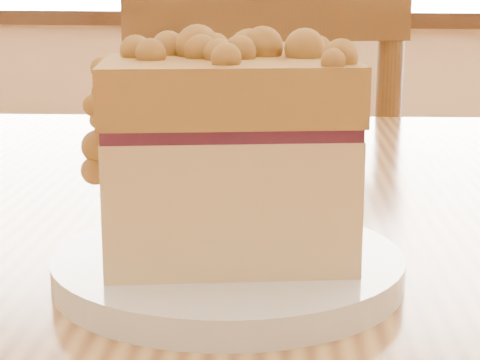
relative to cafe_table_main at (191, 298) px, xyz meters
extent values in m
cube|color=#3D2510|center=(-2.03, 3.78, 0.10)|extent=(1.76, 0.06, 0.08)
cube|color=#3D2510|center=(0.17, 3.78, 0.10)|extent=(1.76, 0.06, 0.08)
cube|color=tan|center=(0.00, 0.00, 0.07)|extent=(1.48, 1.12, 0.04)
cube|color=#593718|center=(-0.09, 0.63, -0.22)|extent=(0.53, 0.53, 0.04)
cylinder|color=#593718|center=(0.13, 0.51, 0.01)|extent=(0.04, 0.04, 0.45)
cylinder|color=#593718|center=(-0.19, 0.40, 0.01)|extent=(0.04, 0.04, 0.45)
cube|color=#593718|center=(-0.03, 0.45, 0.21)|extent=(0.37, 0.16, 0.06)
cylinder|color=#593718|center=(0.06, 0.48, 0.00)|extent=(0.02, 0.02, 0.39)
cylinder|color=#593718|center=(-0.03, 0.45, 0.00)|extent=(0.02, 0.02, 0.39)
cylinder|color=#593718|center=(-0.11, 0.42, 0.00)|extent=(0.02, 0.02, 0.39)
cylinder|color=white|center=(0.08, -0.18, 0.09)|extent=(0.20, 0.20, 0.02)
cylinder|color=white|center=(0.08, -0.18, 0.09)|extent=(0.14, 0.14, 0.01)
cube|color=#F6CC8B|center=(0.08, -0.18, 0.14)|extent=(0.16, 0.13, 0.07)
cube|color=#471425|center=(0.08, -0.18, 0.18)|extent=(0.16, 0.13, 0.01)
cube|color=olive|center=(0.08, -0.18, 0.20)|extent=(0.16, 0.14, 0.03)
sphere|color=olive|center=(0.02, -0.18, 0.22)|extent=(0.01, 0.01, 0.01)
sphere|color=olive|center=(0.10, -0.21, 0.22)|extent=(0.02, 0.02, 0.02)
sphere|color=olive|center=(0.10, -0.16, 0.22)|extent=(0.02, 0.02, 0.02)
sphere|color=olive|center=(0.10, -0.18, 0.22)|extent=(0.03, 0.03, 0.03)
sphere|color=olive|center=(0.09, -0.21, 0.22)|extent=(0.02, 0.02, 0.02)
sphere|color=olive|center=(0.05, -0.16, 0.22)|extent=(0.02, 0.02, 0.02)
sphere|color=olive|center=(0.02, -0.16, 0.22)|extent=(0.03, 0.03, 0.03)
sphere|color=olive|center=(0.12, -0.13, 0.22)|extent=(0.02, 0.02, 0.02)
sphere|color=olive|center=(0.05, -0.17, 0.22)|extent=(0.01, 0.01, 0.01)
sphere|color=olive|center=(0.04, -0.17, 0.22)|extent=(0.02, 0.02, 0.02)
sphere|color=olive|center=(0.07, -0.19, 0.22)|extent=(0.02, 0.02, 0.02)
sphere|color=olive|center=(0.07, -0.18, 0.22)|extent=(0.02, 0.02, 0.02)
sphere|color=olive|center=(0.04, -0.21, 0.22)|extent=(0.03, 0.03, 0.03)
sphere|color=olive|center=(0.09, -0.17, 0.22)|extent=(0.02, 0.02, 0.02)
sphere|color=olive|center=(0.13, -0.19, 0.22)|extent=(0.02, 0.02, 0.02)
sphere|color=olive|center=(0.11, -0.15, 0.22)|extent=(0.02, 0.02, 0.02)
sphere|color=olive|center=(0.11, -0.18, 0.22)|extent=(0.02, 0.02, 0.02)
sphere|color=olive|center=(0.09, -0.22, 0.21)|extent=(0.01, 0.01, 0.01)
sphere|color=olive|center=(0.12, -0.20, 0.22)|extent=(0.02, 0.02, 0.02)
sphere|color=olive|center=(0.06, -0.23, 0.22)|extent=(0.02, 0.02, 0.02)
sphere|color=olive|center=(0.00, -0.18, 0.18)|extent=(0.02, 0.02, 0.02)
sphere|color=olive|center=(0.01, -0.21, 0.18)|extent=(0.02, 0.02, 0.02)
sphere|color=olive|center=(0.01, -0.21, 0.18)|extent=(0.01, 0.01, 0.01)
sphere|color=olive|center=(0.02, -0.23, 0.19)|extent=(0.02, 0.02, 0.02)
sphere|color=olive|center=(0.01, -0.19, 0.16)|extent=(0.01, 0.01, 0.01)
sphere|color=olive|center=(0.00, -0.17, 0.20)|extent=(0.01, 0.01, 0.01)
camera|label=1|loc=(0.19, -0.62, 0.25)|focal=62.00mm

